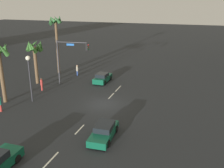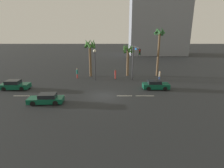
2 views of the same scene
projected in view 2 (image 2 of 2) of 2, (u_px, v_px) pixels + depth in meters
name	position (u px, v px, depth m)	size (l,w,h in m)	color
ground_plane	(104.00, 96.00, 25.50)	(220.00, 220.00, 0.00)	#232628
lane_stripe_1	(22.00, 96.00, 25.51)	(2.28, 0.14, 0.01)	silver
lane_stripe_2	(58.00, 96.00, 25.50)	(1.96, 0.14, 0.01)	silver
lane_stripe_3	(125.00, 96.00, 25.49)	(2.15, 0.14, 0.01)	silver
lane_stripe_4	(145.00, 96.00, 25.49)	(2.58, 0.14, 0.01)	silver
car_0	(46.00, 99.00, 22.73)	(4.42, 2.02, 1.27)	#0F5138
car_1	(15.00, 85.00, 28.25)	(4.38, 1.98, 1.45)	#0F5138
car_2	(156.00, 85.00, 28.33)	(4.08, 1.84, 1.39)	#0F5138
traffic_signal	(135.00, 58.00, 31.20)	(0.77, 4.70, 6.49)	#38383D
streetlamp	(95.00, 59.00, 32.59)	(0.56, 0.56, 5.67)	#2D2D33
pedestrian_0	(116.00, 74.00, 34.53)	(0.33, 0.33, 1.76)	#BF3833
pedestrian_1	(77.00, 73.00, 34.88)	(0.41, 0.41, 1.91)	#BF3833
pedestrian_2	(160.00, 76.00, 33.22)	(0.39, 0.39, 1.75)	#2D478C
palm_tree_0	(128.00, 52.00, 35.76)	(2.77, 2.93, 6.52)	brown
palm_tree_1	(90.00, 48.00, 35.07)	(2.47, 2.65, 7.49)	brown
palm_tree_2	(159.00, 40.00, 35.06)	(2.36, 2.47, 9.60)	brown
building_0	(158.00, 22.00, 67.73)	(20.98, 11.42, 24.34)	gray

